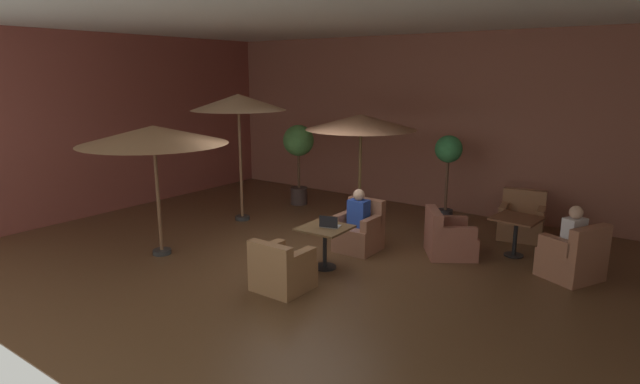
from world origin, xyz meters
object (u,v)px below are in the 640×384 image
at_px(patio_umbrella_near_wall, 153,135).
at_px(patron_blue_shirt, 574,230).
at_px(iced_drink_cup, 324,222).
at_px(cafe_table_front_right, 516,225).
at_px(patron_by_window, 359,210).
at_px(patio_umbrella_center_beige, 361,123).
at_px(armchair_front_right_south, 521,221).
at_px(potted_tree_left_corner, 299,149).
at_px(armchair_front_left_north, 282,270).
at_px(armchair_front_right_east, 573,258).
at_px(patio_umbrella_tall_red, 238,103).
at_px(armchair_front_right_north, 448,239).
at_px(potted_tree_mid_left, 448,160).
at_px(armchair_front_left_east, 359,232).
at_px(cafe_table_front_left, 325,236).
at_px(open_laptop, 330,224).

height_order(patio_umbrella_near_wall, patron_blue_shirt, patio_umbrella_near_wall).
bearing_deg(iced_drink_cup, cafe_table_front_right, 43.84).
bearing_deg(patron_by_window, patio_umbrella_center_beige, 121.24).
height_order(armchair_front_right_south, potted_tree_left_corner, potted_tree_left_corner).
distance_m(patron_blue_shirt, iced_drink_cup, 3.89).
xyz_separation_m(armchair_front_left_north, cafe_table_front_right, (2.36, 3.51, 0.26)).
xyz_separation_m(patron_blue_shirt, patron_by_window, (-3.37, -0.86, -0.03)).
relative_size(armchair_front_right_east, patio_umbrella_tall_red, 0.38).
distance_m(armchair_front_right_north, potted_tree_left_corner, 4.70).
xyz_separation_m(armchair_front_right_north, potted_tree_mid_left, (-0.81, 1.81, 1.08)).
relative_size(armchair_front_left_east, armchair_front_right_south, 0.99).
bearing_deg(cafe_table_front_left, patio_umbrella_tall_red, 158.03).
bearing_deg(patron_by_window, patron_blue_shirt, 14.27).
bearing_deg(cafe_table_front_left, armchair_front_left_east, 90.71).
height_order(armchair_front_left_north, open_laptop, open_laptop).
distance_m(armchair_front_left_north, patron_blue_shirt, 4.53).
relative_size(cafe_table_front_left, armchair_front_left_east, 0.86).
height_order(patio_umbrella_near_wall, potted_tree_mid_left, patio_umbrella_near_wall).
distance_m(patio_umbrella_tall_red, patron_blue_shirt, 6.74).
xyz_separation_m(armchair_front_left_north, armchair_front_right_south, (2.16, 4.66, 0.03)).
distance_m(armchair_front_left_north, open_laptop, 1.22).
xyz_separation_m(potted_tree_left_corner, patron_blue_shirt, (6.34, -1.17, -0.58)).
height_order(armchair_front_left_east, potted_tree_left_corner, potted_tree_left_corner).
xyz_separation_m(armchair_front_left_east, potted_tree_mid_left, (0.60, 2.48, 1.04)).
relative_size(armchair_front_right_north, patio_umbrella_tall_red, 0.41).
height_order(cafe_table_front_left, patron_by_window, patron_by_window).
xyz_separation_m(patron_by_window, iced_drink_cup, (-0.06, -0.98, -0.00)).
height_order(armchair_front_right_east, open_laptop, armchair_front_right_east).
height_order(potted_tree_left_corner, open_laptop, potted_tree_left_corner).
bearing_deg(armchair_front_right_east, patron_blue_shirt, 152.93).
xyz_separation_m(patio_umbrella_center_beige, patron_by_window, (0.86, -1.42, -1.40)).
distance_m(cafe_table_front_left, potted_tree_mid_left, 3.71).
relative_size(armchair_front_left_east, armchair_front_right_north, 0.81).
relative_size(potted_tree_left_corner, iced_drink_cup, 17.58).
bearing_deg(armchair_front_left_east, armchair_front_right_east, 13.17).
distance_m(armchair_front_left_east, open_laptop, 1.14).
distance_m(cafe_table_front_right, iced_drink_cup, 3.38).
distance_m(cafe_table_front_right, patio_umbrella_tall_red, 5.94).
bearing_deg(potted_tree_left_corner, patio_umbrella_tall_red, -94.40).
height_order(armchair_front_left_east, iced_drink_cup, armchair_front_left_east).
bearing_deg(armchair_front_left_north, patio_umbrella_tall_red, 143.01).
xyz_separation_m(patio_umbrella_tall_red, open_laptop, (3.19, -1.22, -1.77)).
height_order(potted_tree_mid_left, patron_by_window, potted_tree_mid_left).
bearing_deg(patio_umbrella_tall_red, open_laptop, -20.93).
distance_m(patio_umbrella_near_wall, potted_tree_left_corner, 4.33).
relative_size(patio_umbrella_tall_red, open_laptop, 7.48).
bearing_deg(potted_tree_mid_left, patio_umbrella_near_wall, -124.92).
bearing_deg(patron_by_window, armchair_front_right_north, 26.78).
distance_m(patio_umbrella_tall_red, iced_drink_cup, 3.72).
xyz_separation_m(cafe_table_front_right, potted_tree_mid_left, (-1.77, 1.15, 0.81)).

